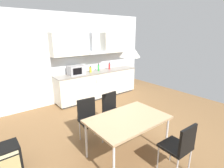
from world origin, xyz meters
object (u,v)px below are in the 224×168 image
chair_near_right (180,145)px  chair_far_right (112,108)px  bottle_green (99,68)px  pendant_lamp (130,50)px  bottle_yellow (90,70)px  guitar_amp (2,160)px  bottle_red (109,66)px  microwave (76,70)px  chair_far_left (89,116)px  dining_table (128,121)px

chair_near_right → chair_far_right: 1.65m
bottle_green → chair_near_right: size_ratio=0.29×
pendant_lamp → bottle_yellow: bearing=70.8°
guitar_amp → pendant_lamp: size_ratio=1.62×
bottle_red → chair_far_right: size_ratio=0.28×
microwave → bottle_green: bearing=3.6°
chair_near_right → microwave: bearing=87.4°
bottle_yellow → chair_far_left: 2.45m
chair_far_right → bottle_red: bearing=54.1°
bottle_yellow → pendant_lamp: bearing=-109.2°
microwave → chair_far_right: (-0.17, -2.00, -0.51)m
chair_far_right → pendant_lamp: pendant_lamp is taller
guitar_amp → dining_table: bearing=-26.1°
microwave → pendant_lamp: (-0.47, -2.82, 0.85)m
pendant_lamp → chair_far_left: bearing=109.9°
bottle_green → dining_table: 3.18m
bottle_green → bottle_red: bearing=-1.5°
microwave → bottle_yellow: size_ratio=2.36×
bottle_red → bottle_yellow: bearing=-179.1°
guitar_amp → bottle_yellow: bearing=34.6°
bottle_yellow → chair_far_left: bearing=-122.5°
bottle_yellow → chair_far_right: bearing=-108.9°
bottle_green → chair_far_right: bearing=-116.6°
dining_table → chair_far_left: size_ratio=1.56×
microwave → chair_near_right: size_ratio=0.55×
pendant_lamp → bottle_green: bearing=65.2°
chair_far_left → bottle_green: bearing=51.6°
dining_table → chair_near_right: size_ratio=1.56×
bottle_yellow → chair_near_right: bearing=-100.6°
chair_near_right → bottle_green: bearing=74.5°
dining_table → bottle_red: bearing=58.2°
bottle_green → chair_far_right: 2.34m
microwave → bottle_green: (0.86, 0.05, -0.03)m
microwave → bottle_yellow: 0.53m
bottle_yellow → pendant_lamp: 3.15m
bottle_red → pendant_lamp: bearing=-121.8°
bottle_yellow → pendant_lamp: (-0.99, -2.85, 0.90)m
guitar_amp → bottle_green: bearing=32.0°
microwave → dining_table: bearing=-99.5°
bottle_yellow → dining_table: size_ratio=0.15×
bottle_yellow → chair_far_left: (-1.29, -2.03, -0.45)m
pendant_lamp → bottle_red: bearing=58.2°
guitar_amp → chair_near_right: bearing=-38.9°
bottle_green → dining_table: bearing=-114.8°
microwave → chair_far_left: 2.20m
bottle_yellow → dining_table: bottle_yellow is taller
bottle_green → chair_far_right: bottle_green is taller
bottle_yellow → guitar_amp: bearing=-145.4°
bottle_green → bottle_red: bottle_green is taller
chair_far_left → pendant_lamp: 1.61m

